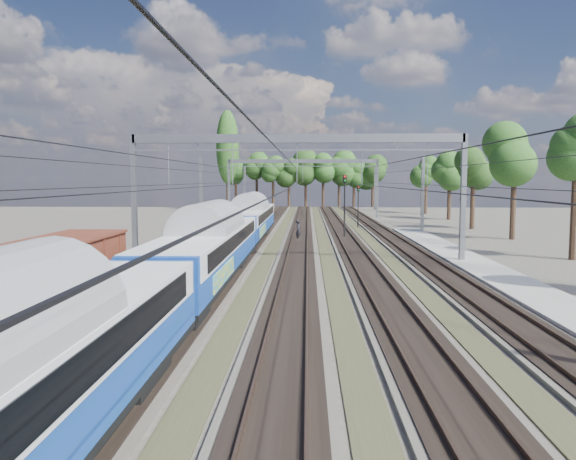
{
  "coord_description": "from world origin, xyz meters",
  "views": [
    {
      "loc": [
        0.73,
        -9.18,
        5.85
      ],
      "look_at": [
        -0.44,
        24.75,
        2.8
      ],
      "focal_mm": 35.0,
      "sensor_mm": 36.0,
      "label": 1
    }
  ],
  "objects_px": {
    "emu_train": "(207,241)",
    "freight_boxcar": "(30,287)",
    "signal_near": "(345,198)",
    "worker": "(298,230)",
    "signal_far": "(358,201)"
  },
  "relations": [
    {
      "from": "emu_train",
      "to": "freight_boxcar",
      "type": "height_order",
      "value": "emu_train"
    },
    {
      "from": "emu_train",
      "to": "signal_near",
      "type": "xyz_separation_m",
      "value": [
        8.92,
        26.76,
        1.33
      ]
    },
    {
      "from": "worker",
      "to": "signal_near",
      "type": "relative_size",
      "value": 0.31
    },
    {
      "from": "freight_boxcar",
      "to": "emu_train",
      "type": "bearing_deg",
      "value": 65.58
    },
    {
      "from": "signal_far",
      "to": "emu_train",
      "type": "bearing_deg",
      "value": -90.58
    },
    {
      "from": "signal_near",
      "to": "signal_far",
      "type": "height_order",
      "value": "signal_near"
    },
    {
      "from": "signal_near",
      "to": "signal_far",
      "type": "distance_m",
      "value": 13.05
    },
    {
      "from": "emu_train",
      "to": "signal_far",
      "type": "distance_m",
      "value": 41.16
    },
    {
      "from": "emu_train",
      "to": "worker",
      "type": "height_order",
      "value": "emu_train"
    },
    {
      "from": "emu_train",
      "to": "signal_far",
      "type": "bearing_deg",
      "value": 73.88
    },
    {
      "from": "worker",
      "to": "signal_far",
      "type": "bearing_deg",
      "value": -17.1
    },
    {
      "from": "emu_train",
      "to": "freight_boxcar",
      "type": "distance_m",
      "value": 10.91
    },
    {
      "from": "freight_boxcar",
      "to": "worker",
      "type": "relative_size",
      "value": 6.66
    },
    {
      "from": "emu_train",
      "to": "freight_boxcar",
      "type": "bearing_deg",
      "value": -114.42
    },
    {
      "from": "worker",
      "to": "signal_near",
      "type": "distance_m",
      "value": 5.79
    }
  ]
}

